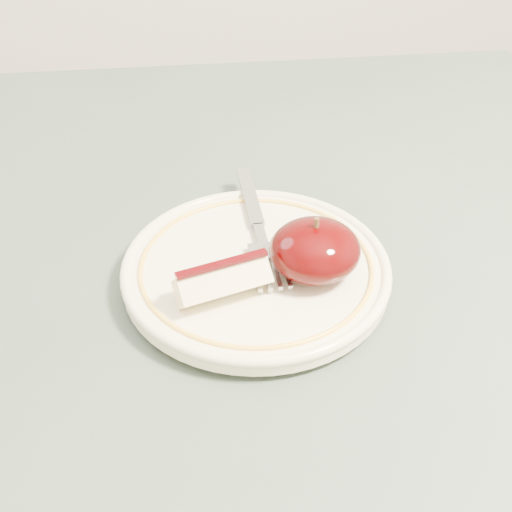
{
  "coord_description": "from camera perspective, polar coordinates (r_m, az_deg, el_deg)",
  "views": [
    {
      "loc": [
        0.01,
        -0.43,
        1.13
      ],
      "look_at": [
        0.06,
        0.01,
        0.78
      ],
      "focal_mm": 50.0,
      "sensor_mm": 36.0,
      "label": 1
    }
  ],
  "objects": [
    {
      "name": "table",
      "position": [
        0.64,
        -5.04,
        -8.96
      ],
      "size": [
        0.9,
        0.9,
        0.75
      ],
      "color": "brown",
      "rests_on": "ground"
    },
    {
      "name": "apple_half",
      "position": [
        0.56,
        4.73,
        0.48
      ],
      "size": [
        0.07,
        0.07,
        0.05
      ],
      "color": "black",
      "rests_on": "plate"
    },
    {
      "name": "apple_wedge",
      "position": [
        0.53,
        -2.69,
        -2.0
      ],
      "size": [
        0.08,
        0.05,
        0.03
      ],
      "rotation": [
        0.0,
        0.0,
        0.3
      ],
      "color": "beige",
      "rests_on": "plate"
    },
    {
      "name": "fork",
      "position": [
        0.61,
        0.18,
        2.4
      ],
      "size": [
        0.03,
        0.18,
        0.0
      ],
      "rotation": [
        0.0,
        0.0,
        1.62
      ],
      "color": "#93959B",
      "rests_on": "plate"
    },
    {
      "name": "plate",
      "position": [
        0.58,
        -0.0,
        -1.09
      ],
      "size": [
        0.22,
        0.22,
        0.02
      ],
      "color": "beige",
      "rests_on": "table"
    }
  ]
}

